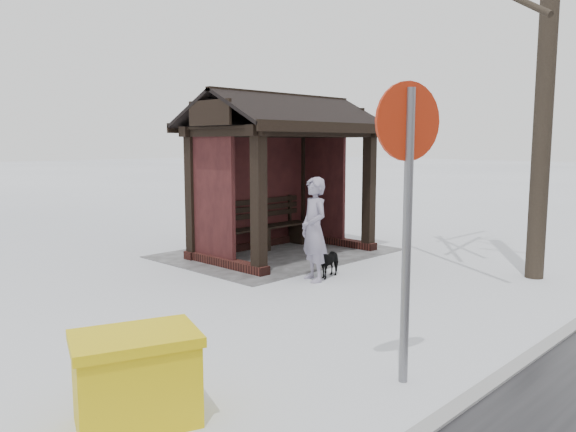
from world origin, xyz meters
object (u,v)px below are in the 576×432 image
object	(u,v)px
dog	(326,261)
road_sign	(407,173)
pedestrian	(314,229)
bus_shelter	(278,143)
grit_bin	(136,378)

from	to	relation	value
dog	road_sign	xyz separation A→B (m)	(2.60, 3.12, 1.65)
pedestrian	bus_shelter	bearing A→B (deg)	170.95
dog	road_sign	world-z (taller)	road_sign
pedestrian	grit_bin	size ratio (longest dim) A/B	1.48
pedestrian	dog	bearing A→B (deg)	117.90
dog	bus_shelter	bearing A→B (deg)	142.75
pedestrian	dog	world-z (taller)	pedestrian
road_sign	bus_shelter	bearing A→B (deg)	-106.18
dog	grit_bin	world-z (taller)	grit_bin
bus_shelter	grit_bin	size ratio (longest dim) A/B	3.24
pedestrian	grit_bin	distance (m)	4.83
road_sign	dog	bearing A→B (deg)	-111.91
bus_shelter	pedestrian	xyz separation A→B (m)	(1.14, 1.94, -1.35)
bus_shelter	pedestrian	world-z (taller)	bus_shelter
pedestrian	grit_bin	bearing A→B (deg)	-43.46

